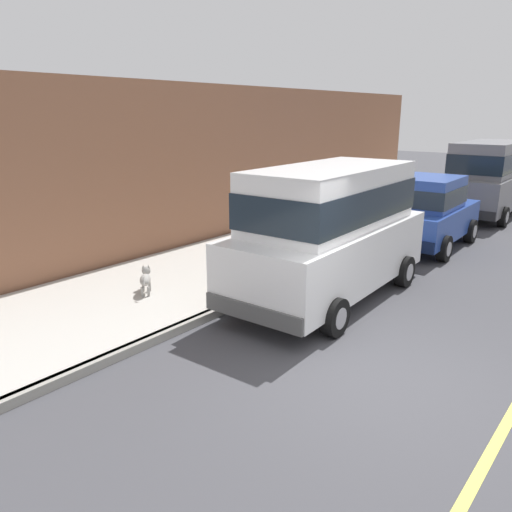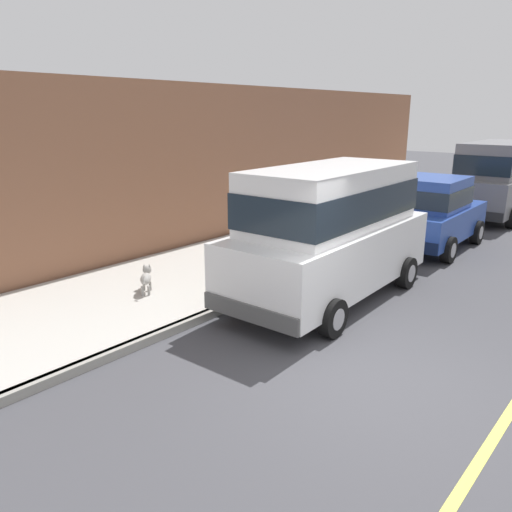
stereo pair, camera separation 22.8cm
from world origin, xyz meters
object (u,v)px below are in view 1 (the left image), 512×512
object	(u,v)px
fire_hydrant	(271,258)
dog_grey	(146,278)
car_grey_van	(488,175)
car_blue_hatchback	(426,211)
car_white_van	(330,227)

from	to	relation	value
fire_hydrant	dog_grey	bearing A→B (deg)	-114.99
car_grey_van	dog_grey	bearing A→B (deg)	-102.04
dog_grey	car_grey_van	bearing A→B (deg)	77.96
car_grey_van	dog_grey	distance (m)	12.89
car_grey_van	dog_grey	size ratio (longest dim) A/B	8.43
car_grey_van	car_blue_hatchback	bearing A→B (deg)	-90.48
car_white_van	fire_hydrant	world-z (taller)	car_white_van
car_white_van	car_grey_van	size ratio (longest dim) A/B	1.01
car_white_van	car_blue_hatchback	size ratio (longest dim) A/B	1.29
fire_hydrant	car_blue_hatchback	bearing A→B (deg)	72.41
car_grey_van	fire_hydrant	bearing A→B (deg)	-98.67
dog_grey	car_white_van	bearing A→B (deg)	41.46
car_white_van	car_blue_hatchback	distance (m)	4.87
car_blue_hatchback	car_grey_van	world-z (taller)	car_grey_van
car_blue_hatchback	car_white_van	bearing A→B (deg)	-90.20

